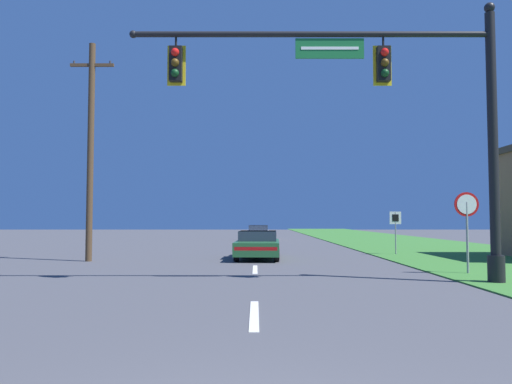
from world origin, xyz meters
The scene contains 8 objects.
grass_verge_right centered at (10.50, 30.00, 0.02)m, with size 10.00×110.00×0.04m.
road_center_line centered at (0.00, 22.00, 0.01)m, with size 0.16×34.80×0.01m.
signal_mast centered at (3.93, 10.32, 4.62)m, with size 10.03×0.47×7.56m.
car_ahead centered at (0.11, 18.67, 0.60)m, with size 2.00×4.53×1.19m.
far_car centered at (0.21, 39.46, 0.60)m, with size 1.82×4.49×1.19m.
stop_sign centered at (6.59, 12.54, 1.86)m, with size 0.76×0.07×2.50m.
route_sign_post centered at (6.72, 20.97, 1.53)m, with size 0.55×0.06×2.03m.
utility_pole_near centered at (-6.76, 17.36, 4.65)m, with size 1.80×0.26×8.98m.
Camera 1 is at (0.03, -2.96, 1.70)m, focal length 35.00 mm.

